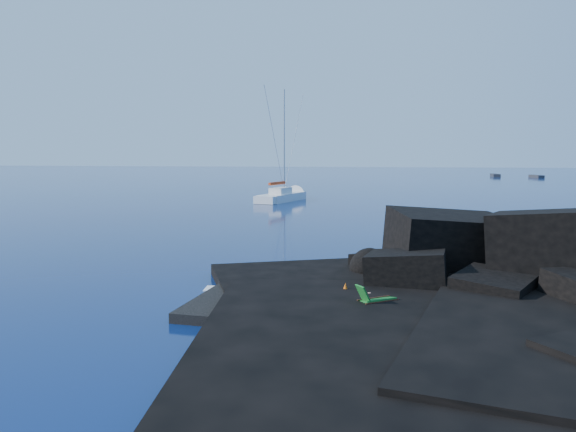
% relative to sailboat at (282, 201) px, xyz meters
% --- Properties ---
extents(ground, '(400.00, 400.00, 0.00)m').
position_rel_sailboat_xyz_m(ground, '(3.98, -45.15, 0.00)').
color(ground, '#04163B').
rests_on(ground, ground).
extents(headland, '(24.00, 24.00, 3.60)m').
position_rel_sailboat_xyz_m(headland, '(16.98, -42.15, 0.00)').
color(headland, black).
rests_on(headland, ground).
extents(beach, '(9.08, 6.86, 0.70)m').
position_rel_sailboat_xyz_m(beach, '(8.48, -44.65, 0.00)').
color(beach, black).
rests_on(beach, ground).
extents(surf_foam, '(10.00, 8.00, 0.06)m').
position_rel_sailboat_xyz_m(surf_foam, '(8.98, -40.15, 0.00)').
color(surf_foam, white).
rests_on(surf_foam, ground).
extents(sailboat, '(5.98, 12.62, 12.99)m').
position_rel_sailboat_xyz_m(sailboat, '(0.00, 0.00, 0.00)').
color(sailboat, white).
rests_on(sailboat, ground).
extents(deck_chair, '(1.49, 1.31, 0.96)m').
position_rel_sailboat_xyz_m(deck_chair, '(10.82, -45.48, 0.83)').
color(deck_chair, '#166623').
rests_on(deck_chair, beach).
extents(towel, '(2.01, 1.46, 0.05)m').
position_rel_sailboat_xyz_m(towel, '(10.06, -44.68, 0.37)').
color(towel, white).
rests_on(towel, beach).
extents(sunbather, '(1.79, 1.07, 0.26)m').
position_rel_sailboat_xyz_m(sunbather, '(10.06, -44.68, 0.53)').
color(sunbather, tan).
rests_on(sunbather, towel).
extents(marker_cone, '(0.43, 0.43, 0.51)m').
position_rel_sailboat_xyz_m(marker_cone, '(9.63, -44.02, 0.60)').
color(marker_cone, '#E85E0C').
rests_on(marker_cone, beach).
extents(distant_boat_a, '(1.66, 5.01, 0.66)m').
position_rel_sailboat_xyz_m(distant_boat_a, '(38.45, 72.40, 0.00)').
color(distant_boat_a, '#242429').
rests_on(distant_boat_a, ground).
extents(distant_boat_b, '(2.35, 4.79, 0.61)m').
position_rel_sailboat_xyz_m(distant_boat_b, '(46.46, 68.31, 0.00)').
color(distant_boat_b, '#28292E').
rests_on(distant_boat_b, ground).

